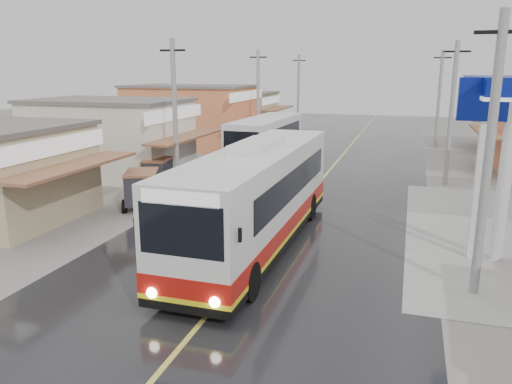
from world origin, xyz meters
The scene contains 11 objects.
ground centered at (0.00, 0.00, 0.00)m, with size 120.00×120.00×0.00m, color slate.
road centered at (0.00, 15.00, 0.01)m, with size 12.00×90.00×0.02m, color black.
centre_line centered at (0.00, 15.00, 0.02)m, with size 0.15×90.00×0.01m, color #D8CC4C.
shopfronts_left centered at (-13.00, 18.00, 0.00)m, with size 11.00×44.00×5.20m, color tan, non-canonical shape.
utility_poles_left centered at (-7.00, 16.00, 0.00)m, with size 1.60×50.00×8.00m, color gray, non-canonical shape.
utility_poles_right centered at (7.00, 15.00, 0.00)m, with size 1.60×36.00×8.00m, color gray, non-canonical shape.
coach_bus centered at (-0.30, 2.00, 1.91)m, with size 2.98×12.70×3.95m.
second_bus centered at (-4.58, 17.95, 1.74)m, with size 2.95×9.80×3.22m.
cyclist centered at (-3.87, 10.65, 0.71)m, with size 1.03×2.08×2.15m.
tricycle_near centered at (-7.09, 5.37, 1.03)m, with size 2.33×2.59×1.80m.
tricycle_far centered at (-8.47, 9.51, 0.94)m, with size 1.76×2.18×1.64m.
Camera 1 is at (4.86, -14.95, 6.44)m, focal length 35.00 mm.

